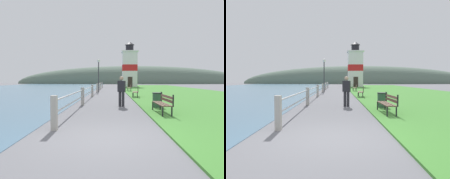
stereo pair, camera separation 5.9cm
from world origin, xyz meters
The scene contains 11 objects.
ground_plane centered at (0.00, 0.00, 0.00)m, with size 160.00×160.00×0.00m, color slate.
grass_verge centered at (7.71, 19.48, 0.03)m, with size 12.00×58.44×0.06m.
seawall_railing centered at (-1.61, 17.06, 0.63)m, with size 0.18×32.30×1.07m.
park_bench_near centered at (2.45, 4.09, 0.54)m, with size 0.51×1.99×0.94m.
park_bench_midway centered at (2.21, 12.85, 0.54)m, with size 0.68×1.82×0.94m.
park_bench_far centered at (2.39, 21.77, 0.54)m, with size 0.48×1.64×0.94m.
lighthouse centered at (3.66, 38.17, 3.96)m, with size 3.28×3.28×9.01m.
person_strolling centered at (0.70, 6.82, 0.93)m, with size 0.47×0.36×1.72m.
trash_bin centered at (2.59, 6.08, 0.42)m, with size 0.54×0.54×0.84m.
lamp_post centered at (-1.46, 20.65, 2.74)m, with size 0.36×0.36×3.96m.
distant_hillside centered at (8.00, 68.96, 0.00)m, with size 80.00×16.00×12.00m.
Camera 2 is at (0.21, -5.59, 1.57)m, focal length 35.00 mm.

